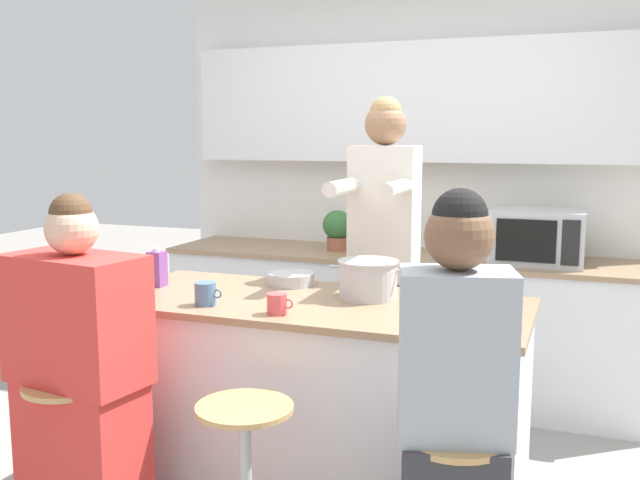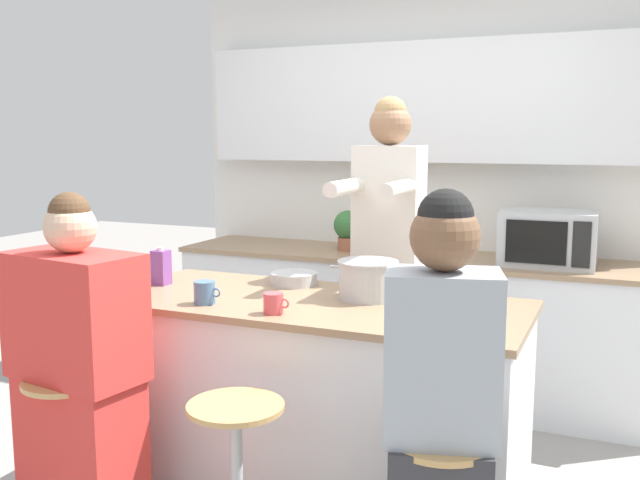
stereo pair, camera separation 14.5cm
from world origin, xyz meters
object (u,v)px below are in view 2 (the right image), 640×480
(coffee_cup_far, at_px, (274,303))
(person_cooking, at_px, (388,276))
(person_wrapped_blanket, at_px, (78,386))
(bar_stool_leftmost, at_px, (72,461))
(cooking_pot, at_px, (368,280))
(juice_carton, at_px, (161,267))
(kitchen_island, at_px, (313,402))
(banana_bunch, at_px, (449,311))
(person_seated_near, at_px, (440,440))
(coffee_cup_near, at_px, (205,293))
(potted_plant, at_px, (348,228))
(fruit_bowl, at_px, (294,279))
(microwave, at_px, (548,238))

(coffee_cup_far, bearing_deg, person_cooking, 78.08)
(person_cooking, bearing_deg, person_wrapped_blanket, -124.38)
(bar_stool_leftmost, relative_size, cooking_pot, 1.98)
(person_wrapped_blanket, bearing_deg, juice_carton, 106.25)
(kitchen_island, height_order, banana_bunch, banana_bunch)
(person_cooking, relative_size, person_seated_near, 1.23)
(coffee_cup_near, distance_m, potted_plant, 1.74)
(person_cooking, xyz_separation_m, coffee_cup_near, (-0.52, -0.85, 0.04))
(fruit_bowl, height_order, juice_carton, juice_carton)
(coffee_cup_near, bearing_deg, kitchen_island, 31.60)
(kitchen_island, relative_size, banana_bunch, 12.93)
(fruit_bowl, bearing_deg, potted_plant, 99.44)
(kitchen_island, height_order, person_seated_near, person_seated_near)
(person_wrapped_blanket, bearing_deg, cooking_pot, 49.73)
(person_seated_near, distance_m, potted_plant, 2.47)
(person_wrapped_blanket, xyz_separation_m, banana_bunch, (1.29, 0.64, 0.28))
(cooking_pot, distance_m, microwave, 1.47)
(bar_stool_leftmost, height_order, potted_plant, potted_plant)
(person_cooking, distance_m, coffee_cup_far, 0.90)
(coffee_cup_near, bearing_deg, fruit_bowl, 70.88)
(coffee_cup_far, bearing_deg, juice_carton, 159.03)
(person_wrapped_blanket, distance_m, person_seated_near, 1.42)
(bar_stool_leftmost, height_order, cooking_pot, cooking_pot)
(banana_bunch, xyz_separation_m, potted_plant, (-1.02, 1.53, 0.09))
(potted_plant, bearing_deg, fruit_bowl, -80.56)
(cooking_pot, xyz_separation_m, juice_carton, (-0.99, -0.11, -0.00))
(juice_carton, distance_m, microwave, 2.16)
(person_wrapped_blanket, distance_m, juice_carton, 0.77)
(microwave, bearing_deg, coffee_cup_far, -116.38)
(juice_carton, bearing_deg, bar_stool_leftmost, -85.00)
(person_cooking, distance_m, fruit_bowl, 0.50)
(banana_bunch, relative_size, juice_carton, 0.78)
(coffee_cup_near, bearing_deg, potted_plant, 91.10)
(person_seated_near, xyz_separation_m, coffee_cup_near, (-1.11, 0.43, 0.28))
(cooking_pot, bearing_deg, person_seated_near, -56.61)
(coffee_cup_near, distance_m, coffee_cup_far, 0.34)
(banana_bunch, bearing_deg, potted_plant, 123.55)
(coffee_cup_far, bearing_deg, potted_plant, 101.88)
(person_seated_near, bearing_deg, coffee_cup_far, 137.24)
(bar_stool_leftmost, xyz_separation_m, banana_bunch, (1.32, 0.66, 0.59))
(person_seated_near, height_order, microwave, person_seated_near)
(kitchen_island, bearing_deg, fruit_bowl, 129.49)
(cooking_pot, xyz_separation_m, coffee_cup_far, (-0.25, -0.39, -0.04))
(person_wrapped_blanket, relative_size, coffee_cup_near, 11.60)
(person_seated_near, distance_m, coffee_cup_near, 1.22)
(person_cooking, bearing_deg, coffee_cup_near, -122.96)
(cooking_pot, bearing_deg, fruit_bowl, 161.82)
(fruit_bowl, distance_m, coffee_cup_far, 0.56)
(fruit_bowl, bearing_deg, juice_carton, -156.62)
(coffee_cup_far, height_order, potted_plant, potted_plant)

